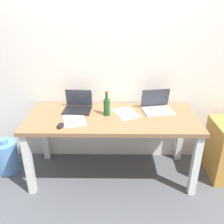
{
  "coord_description": "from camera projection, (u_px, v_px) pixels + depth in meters",
  "views": [
    {
      "loc": [
        0.03,
        -2.26,
        1.84
      ],
      "look_at": [
        0.0,
        0.0,
        0.79
      ],
      "focal_mm": 38.59,
      "sensor_mm": 36.0,
      "label": 1
    }
  ],
  "objects": [
    {
      "name": "paper_sheet_front_left",
      "position": [
        74.0,
        120.0,
        2.43
      ],
      "size": [
        0.28,
        0.34,
        0.0
      ],
      "primitive_type": "cube",
      "rotation": [
        0.0,
        0.0,
        0.27
      ],
      "color": "white",
      "rests_on": "desk"
    },
    {
      "name": "beer_bottle",
      "position": [
        107.0,
        106.0,
        2.5
      ],
      "size": [
        0.07,
        0.07,
        0.26
      ],
      "color": "#1E5123",
      "rests_on": "desk"
    },
    {
      "name": "water_cooler_jug",
      "position": [
        7.0,
        157.0,
        2.8
      ],
      "size": [
        0.27,
        0.27,
        0.42
      ],
      "color": "#598CC6",
      "rests_on": "ground"
    },
    {
      "name": "computer_mouse",
      "position": [
        60.0,
        125.0,
        2.29
      ],
      "size": [
        0.08,
        0.11,
        0.03
      ],
      "primitive_type": "ellipsoid",
      "rotation": [
        0.0,
        0.0,
        -0.19
      ],
      "color": "black",
      "rests_on": "desk"
    },
    {
      "name": "back_wall",
      "position": [
        112.0,
        54.0,
        2.66
      ],
      "size": [
        5.2,
        0.08,
        2.6
      ],
      "primitive_type": "cube",
      "color": "silver",
      "rests_on": "ground"
    },
    {
      "name": "laptop_right",
      "position": [
        157.0,
        106.0,
        2.63
      ],
      "size": [
        0.35,
        0.3,
        0.22
      ],
      "color": "silver",
      "rests_on": "desk"
    },
    {
      "name": "desk",
      "position": [
        112.0,
        125.0,
        2.55
      ],
      "size": [
        1.78,
        0.73,
        0.74
      ],
      "color": "olive",
      "rests_on": "ground"
    },
    {
      "name": "laptop_left",
      "position": [
        78.0,
        106.0,
        2.65
      ],
      "size": [
        0.31,
        0.26,
        0.21
      ],
      "color": "black",
      "rests_on": "desk"
    },
    {
      "name": "ground_plane",
      "position": [
        112.0,
        173.0,
        2.82
      ],
      "size": [
        8.0,
        8.0,
        0.0
      ],
      "primitive_type": "plane",
      "color": "#515459"
    },
    {
      "name": "paper_sheet_near_back",
      "position": [
        126.0,
        113.0,
        2.58
      ],
      "size": [
        0.32,
        0.36,
        0.0
      ],
      "primitive_type": "cube",
      "rotation": [
        0.0,
        0.0,
        0.45
      ],
      "color": "white",
      "rests_on": "desk"
    }
  ]
}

